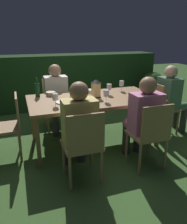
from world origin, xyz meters
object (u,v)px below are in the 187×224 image
(wine_glass_d, at_px, (109,87))
(bowl_bread, at_px, (140,99))
(chair_side_left_b, at_px, (150,133))
(plate_b, at_px, (65,102))
(person_in_green, at_px, (171,96))
(wine_glass_a, at_px, (73,99))
(green_bottle_on_table, at_px, (37,89))
(person_in_pink, at_px, (143,116))
(bowl_salad, at_px, (90,91))
(potted_plant_by_hedge, at_px, (152,86))
(chair_head_far, at_px, (161,106))
(chair_side_right_a, at_px, (55,101))
(plate_a, at_px, (86,102))
(lantern_centerpiece, at_px, (96,87))
(chair_head_near, at_px, (10,124))
(wine_glass_b, at_px, (122,84))
(person_in_cream, at_px, (57,95))
(wine_glass_c, at_px, (55,98))
(bowl_olives, at_px, (51,94))
(chair_side_left_a, at_px, (83,144))
(dining_table, at_px, (93,101))
(wine_glass_e, at_px, (106,94))
(person_in_mustard, at_px, (78,124))

(wine_glass_d, xyz_separation_m, bowl_bread, (0.29, -0.43, -0.09))
(chair_side_left_b, height_order, plate_b, chair_side_left_b)
(person_in_green, height_order, wine_glass_a, person_in_green)
(green_bottle_on_table, bearing_deg, person_in_pink, -41.09)
(bowl_salad, height_order, potted_plant_by_hedge, bowl_salad)
(chair_head_far, bearing_deg, chair_side_right_a, 151.36)
(wine_glass_a, bearing_deg, plate_b, 100.46)
(wine_glass_a, distance_m, plate_a, 0.31)
(wine_glass_a, bearing_deg, green_bottle_on_table, 117.13)
(lantern_centerpiece, bearing_deg, chair_head_near, -178.59)
(person_in_pink, xyz_separation_m, wine_glass_a, (-0.82, 0.32, 0.21))
(wine_glass_b, bearing_deg, bowl_bread, -89.47)
(person_in_cream, bearing_deg, plate_b, -91.90)
(chair_head_far, relative_size, plate_a, 4.01)
(chair_side_right_a, relative_size, potted_plant_by_hedge, 1.11)
(green_bottle_on_table, height_order, wine_glass_c, green_bottle_on_table)
(chair_head_near, height_order, bowl_olives, chair_head_near)
(chair_side_left_a, height_order, bowl_olives, chair_side_left_a)
(dining_table, height_order, chair_side_left_a, chair_side_left_a)
(chair_head_far, xyz_separation_m, plate_a, (-1.37, -0.18, 0.26))
(chair_side_left_b, xyz_separation_m, plate_a, (-0.60, 0.70, 0.26))
(green_bottle_on_table, distance_m, bowl_olives, 0.21)
(chair_side_left_b, distance_m, potted_plant_by_hedge, 2.80)
(chair_side_left_a, bearing_deg, wine_glass_c, 104.40)
(plate_b, bearing_deg, wine_glass_e, -17.10)
(chair_side_left_b, relative_size, wine_glass_d, 5.15)
(dining_table, height_order, wine_glass_d, wine_glass_d)
(potted_plant_by_hedge, bearing_deg, wine_glass_b, -139.62)
(plate_b, bearing_deg, chair_side_right_a, 88.48)
(person_in_pink, distance_m, wine_glass_d, 0.82)
(bowl_olives, bearing_deg, green_bottle_on_table, 174.67)
(chair_side_right_a, relative_size, lantern_centerpiece, 3.28)
(dining_table, xyz_separation_m, green_bottle_on_table, (-0.76, 0.35, 0.16))
(bowl_olives, bearing_deg, person_in_pink, -45.66)
(person_in_green, bearing_deg, wine_glass_c, -173.78)
(dining_table, height_order, chair_side_left_b, chair_side_left_b)
(wine_glass_c, bearing_deg, bowl_salad, 39.48)
(person_in_green, bearing_deg, dining_table, -180.00)
(chair_side_left_b, bearing_deg, chair_side_left_a, 180.00)
(person_in_pink, height_order, bowl_olives, person_in_pink)
(bowl_olives, bearing_deg, chair_head_near, -151.75)
(bowl_olives, bearing_deg, chair_side_right_a, 74.95)
(chair_side_left_b, height_order, potted_plant_by_hedge, chair_side_left_b)
(plate_b, height_order, bowl_bread, bowl_bread)
(wine_glass_e, distance_m, bowl_salad, 0.58)
(person_in_cream, relative_size, green_bottle_on_table, 3.96)
(person_in_mustard, xyz_separation_m, wine_glass_c, (-0.17, 0.47, 0.21))
(wine_glass_b, xyz_separation_m, wine_glass_c, (-1.17, -0.47, 0.00))
(wine_glass_e, distance_m, plate_b, 0.58)
(person_in_green, height_order, green_bottle_on_table, person_in_green)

